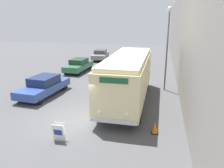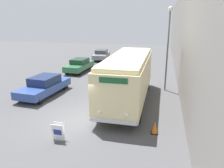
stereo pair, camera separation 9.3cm
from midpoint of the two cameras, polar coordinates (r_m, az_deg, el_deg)
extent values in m
plane|color=#4C4C4F|center=(12.83, -8.46, -9.43)|extent=(80.00, 80.00, 0.00)
cube|color=gray|center=(20.79, 17.95, 11.43)|extent=(0.30, 60.00, 8.05)
cylinder|color=black|center=(12.71, -2.96, -6.87)|extent=(0.28, 1.07, 1.07)
cylinder|color=black|center=(12.32, 7.12, -7.76)|extent=(0.28, 1.07, 1.07)
cylinder|color=black|center=(18.47, 2.46, 0.65)|extent=(0.28, 1.07, 1.07)
cylinder|color=black|center=(18.21, 9.34, 0.20)|extent=(0.28, 1.07, 1.07)
cube|color=beige|center=(14.98, 4.41, 1.78)|extent=(2.54, 9.07, 2.49)
cube|color=#F8E8A7|center=(14.70, 4.53, 6.94)|extent=(2.34, 8.71, 0.24)
cube|color=silver|center=(11.12, 0.50, -9.73)|extent=(2.42, 0.12, 0.20)
sphere|color=white|center=(11.12, -3.01, -7.29)|extent=(0.22, 0.22, 0.22)
sphere|color=white|center=(10.84, 4.18, -7.97)|extent=(0.22, 0.22, 0.22)
cube|color=#19512D|center=(10.40, 0.57, 0.91)|extent=(1.40, 0.06, 0.28)
cube|color=gray|center=(11.14, -13.43, -13.96)|extent=(0.53, 0.19, 0.01)
cube|color=white|center=(10.88, -13.76, -12.22)|extent=(0.59, 0.17, 0.86)
cube|color=white|center=(10.99, -13.40, -11.86)|extent=(0.59, 0.17, 0.86)
cube|color=navy|center=(10.85, -13.81, -12.15)|extent=(0.41, 0.06, 0.30)
cylinder|color=#595E60|center=(17.83, 14.41, 8.06)|extent=(0.12, 0.12, 6.23)
sphere|color=silver|center=(17.68, 15.19, 18.44)|extent=(0.36, 0.36, 0.36)
cylinder|color=black|center=(16.73, -22.69, -3.18)|extent=(0.22, 0.61, 0.61)
cylinder|color=black|center=(15.73, -18.10, -3.92)|extent=(0.22, 0.61, 0.61)
cylinder|color=black|center=(19.27, -16.21, -0.04)|extent=(0.22, 0.61, 0.61)
cylinder|color=black|center=(18.41, -11.94, -0.50)|extent=(0.22, 0.61, 0.61)
cube|color=#2D478C|center=(17.40, -17.13, -0.90)|extent=(2.32, 4.94, 0.56)
cube|color=#19274D|center=(17.34, -17.07, 1.03)|extent=(1.81, 2.29, 0.59)
cylinder|color=black|center=(23.55, -11.68, 3.26)|extent=(0.22, 0.65, 0.65)
cylinder|color=black|center=(22.90, -8.31, 3.06)|extent=(0.22, 0.65, 0.65)
cylinder|color=black|center=(26.44, -8.41, 4.85)|extent=(0.22, 0.65, 0.65)
cylinder|color=black|center=(25.86, -5.34, 4.69)|extent=(0.22, 0.65, 0.65)
cube|color=#2D6642|center=(24.60, -8.39, 4.67)|extent=(1.99, 4.77, 0.58)
cube|color=#193824|center=(24.61, -8.33, 5.97)|extent=(1.61, 2.18, 0.51)
cylinder|color=black|center=(30.25, -4.72, 6.47)|extent=(0.22, 0.70, 0.70)
cylinder|color=black|center=(29.96, -1.77, 6.42)|extent=(0.22, 0.70, 0.70)
cylinder|color=black|center=(33.47, -3.53, 7.45)|extent=(0.22, 0.70, 0.70)
cylinder|color=black|center=(33.21, -0.85, 7.41)|extent=(0.22, 0.70, 0.70)
cube|color=slate|center=(31.66, -2.71, 7.48)|extent=(2.30, 4.90, 0.58)
cube|color=#3F4043|center=(31.70, -2.68, 8.49)|extent=(1.76, 2.28, 0.51)
cube|color=black|center=(11.61, 11.26, -12.43)|extent=(0.36, 0.36, 0.03)
cone|color=orange|center=(11.46, 11.35, -11.02)|extent=(0.30, 0.30, 0.61)
camera|label=1|loc=(0.05, -89.79, 0.06)|focal=35.00mm
camera|label=2|loc=(0.05, 90.21, -0.06)|focal=35.00mm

